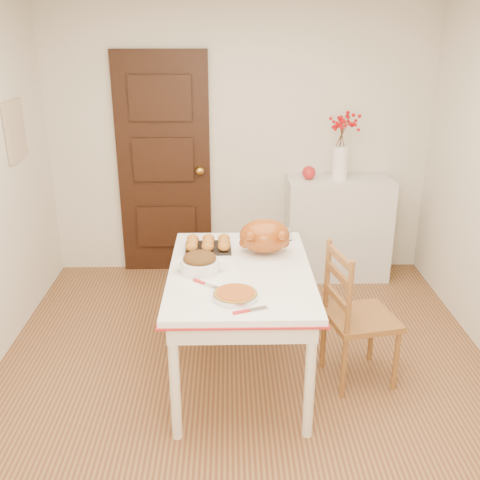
{
  "coord_description": "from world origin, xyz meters",
  "views": [
    {
      "loc": [
        -0.1,
        -3.09,
        2.26
      ],
      "look_at": [
        -0.03,
        0.18,
        0.99
      ],
      "focal_mm": 41.72,
      "sensor_mm": 36.0,
      "label": 1
    }
  ],
  "objects_px": {
    "kitchen_table": "(240,325)",
    "turkey_platter": "(265,238)",
    "sideboard": "(337,228)",
    "chair_oak": "(362,315)",
    "pumpkin_pie": "(235,294)"
  },
  "relations": [
    {
      "from": "chair_oak",
      "to": "turkey_platter",
      "type": "relative_size",
      "value": 2.44
    },
    {
      "from": "kitchen_table",
      "to": "sideboard",
      "type": "bearing_deg",
      "value": 60.15
    },
    {
      "from": "kitchen_table",
      "to": "turkey_platter",
      "type": "height_order",
      "value": "turkey_platter"
    },
    {
      "from": "kitchen_table",
      "to": "chair_oak",
      "type": "distance_m",
      "value": 0.8
    },
    {
      "from": "sideboard",
      "to": "turkey_platter",
      "type": "height_order",
      "value": "turkey_platter"
    },
    {
      "from": "chair_oak",
      "to": "pumpkin_pie",
      "type": "height_order",
      "value": "chair_oak"
    },
    {
      "from": "chair_oak",
      "to": "sideboard",
      "type": "bearing_deg",
      "value": -16.81
    },
    {
      "from": "sideboard",
      "to": "pumpkin_pie",
      "type": "distance_m",
      "value": 2.3
    },
    {
      "from": "pumpkin_pie",
      "to": "kitchen_table",
      "type": "bearing_deg",
      "value": 84.87
    },
    {
      "from": "pumpkin_pie",
      "to": "chair_oak",
      "type": "bearing_deg",
      "value": 24.59
    },
    {
      "from": "chair_oak",
      "to": "turkey_platter",
      "type": "height_order",
      "value": "turkey_platter"
    },
    {
      "from": "kitchen_table",
      "to": "turkey_platter",
      "type": "relative_size",
      "value": 3.44
    },
    {
      "from": "chair_oak",
      "to": "pumpkin_pie",
      "type": "distance_m",
      "value": 0.98
    },
    {
      "from": "sideboard",
      "to": "turkey_platter",
      "type": "relative_size",
      "value": 2.42
    },
    {
      "from": "sideboard",
      "to": "kitchen_table",
      "type": "distance_m",
      "value": 1.9
    }
  ]
}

